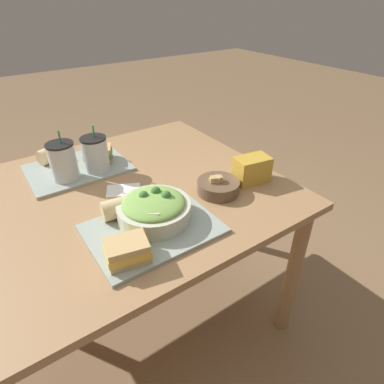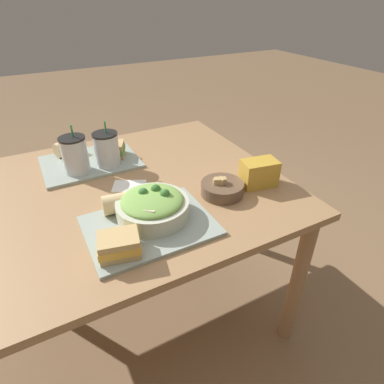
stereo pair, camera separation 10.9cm
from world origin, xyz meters
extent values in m
plane|color=#846647|center=(0.00, 0.00, 0.00)|extent=(12.00, 12.00, 0.00)
cube|color=#A37A51|center=(0.00, 0.00, 0.72)|extent=(1.26, 1.04, 0.03)
cylinder|color=#A37A51|center=(0.57, -0.46, 0.35)|extent=(0.06, 0.06, 0.70)
cylinder|color=#A37A51|center=(0.57, 0.46, 0.35)|extent=(0.06, 0.06, 0.70)
cube|color=#99A89E|center=(0.01, -0.28, 0.74)|extent=(0.41, 0.31, 0.01)
cube|color=#99A89E|center=(-0.06, 0.27, 0.74)|extent=(0.41, 0.31, 0.01)
cylinder|color=beige|center=(0.04, -0.24, 0.77)|extent=(0.24, 0.24, 0.06)
ellipsoid|color=#7FB251|center=(0.04, -0.24, 0.81)|extent=(0.21, 0.21, 0.04)
sphere|color=#38702D|center=(0.06, -0.21, 0.83)|extent=(0.03, 0.03, 0.03)
sphere|color=#427F38|center=(0.02, -0.21, 0.83)|extent=(0.03, 0.03, 0.03)
sphere|color=#427F38|center=(0.08, -0.25, 0.83)|extent=(0.03, 0.03, 0.03)
cube|color=beige|center=(0.06, -0.21, 0.82)|extent=(0.06, 0.06, 0.01)
cube|color=beige|center=(0.01, -0.29, 0.82)|extent=(0.06, 0.06, 0.01)
cube|color=beige|center=(0.02, -0.22, 0.82)|extent=(0.05, 0.05, 0.01)
cylinder|color=brown|center=(0.32, -0.22, 0.76)|extent=(0.16, 0.16, 0.05)
cylinder|color=brown|center=(0.32, -0.22, 0.78)|extent=(0.15, 0.15, 0.01)
cube|color=tan|center=(0.31, -0.21, 0.79)|extent=(0.03, 0.03, 0.02)
cube|color=tan|center=(0.30, -0.20, 0.79)|extent=(0.02, 0.02, 0.02)
cube|color=tan|center=(0.32, -0.22, 0.79)|extent=(0.03, 0.03, 0.03)
cube|color=tan|center=(0.31, -0.21, 0.79)|extent=(0.03, 0.03, 0.02)
cube|color=tan|center=(0.33, -0.22, 0.79)|extent=(0.02, 0.02, 0.02)
cube|color=tan|center=(0.32, -0.22, 0.79)|extent=(0.03, 0.03, 0.03)
cube|color=tan|center=(-0.12, -0.36, 0.76)|extent=(0.13, 0.11, 0.02)
cube|color=#EFB742|center=(-0.12, -0.36, 0.78)|extent=(0.14, 0.12, 0.02)
cube|color=tan|center=(-0.12, -0.36, 0.80)|extent=(0.13, 0.11, 0.02)
cylinder|color=#DBBC84|center=(-0.05, -0.16, 0.78)|extent=(0.14, 0.08, 0.07)
cylinder|color=beige|center=(0.02, -0.17, 0.78)|extent=(0.01, 0.06, 0.06)
cube|color=tan|center=(0.04, 0.27, 0.76)|extent=(0.14, 0.13, 0.02)
cube|color=#6B9E47|center=(0.04, 0.27, 0.78)|extent=(0.15, 0.13, 0.02)
cube|color=tan|center=(0.04, 0.27, 0.80)|extent=(0.14, 0.13, 0.02)
cylinder|color=#DBBC84|center=(-0.13, 0.39, 0.78)|extent=(0.12, 0.10, 0.07)
cylinder|color=beige|center=(-0.09, 0.40, 0.78)|extent=(0.03, 0.06, 0.06)
cylinder|color=silver|center=(-0.13, 0.20, 0.82)|extent=(0.10, 0.10, 0.14)
cylinder|color=black|center=(-0.13, 0.20, 0.81)|extent=(0.09, 0.09, 0.12)
cylinder|color=black|center=(-0.13, 0.20, 0.89)|extent=(0.11, 0.11, 0.01)
cylinder|color=green|center=(-0.12, 0.20, 0.92)|extent=(0.01, 0.02, 0.06)
cylinder|color=silver|center=(0.01, 0.20, 0.81)|extent=(0.10, 0.10, 0.14)
cylinder|color=#701E47|center=(0.01, 0.20, 0.81)|extent=(0.09, 0.09, 0.11)
cylinder|color=black|center=(0.01, 0.20, 0.89)|extent=(0.11, 0.11, 0.01)
cylinder|color=green|center=(0.01, 0.20, 0.91)|extent=(0.01, 0.02, 0.06)
cube|color=gold|center=(0.49, -0.23, 0.79)|extent=(0.15, 0.11, 0.10)
cube|color=white|center=(0.03, 0.00, 0.73)|extent=(0.15, 0.14, 0.00)
camera|label=1|loc=(-0.35, -1.02, 1.40)|focal=30.00mm
camera|label=2|loc=(-0.26, -1.07, 1.40)|focal=30.00mm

